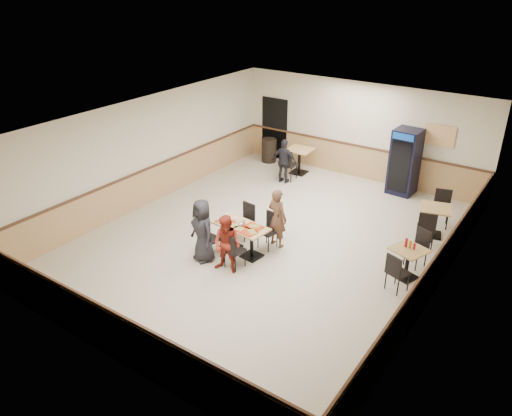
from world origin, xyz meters
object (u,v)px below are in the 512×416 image
Objects in this scene: pepsi_cooler at (405,162)px; back_table at (299,157)px; diner_woman_left at (203,231)px; diner_man_opposite at (277,218)px; diner_woman_right at (227,245)px; side_table_near at (408,259)px; main_table at (241,234)px; lone_diner at (284,161)px; trash_bin at (269,150)px; side_table_far at (434,217)px.

back_table is at bearing -170.03° from pepsi_cooler.
diner_woman_left is 1.82m from diner_man_opposite.
pepsi_cooler reaches higher than diner_woman_right.
pepsi_cooler is (-1.67, 4.31, 0.50)m from side_table_near.
diner_man_opposite is at bearing 62.10° from main_table.
diner_man_opposite reaches higher than lone_diner.
diner_woman_left reaches higher than lone_diner.
trash_bin is (-2.27, 6.18, -0.35)m from diner_woman_left.
lone_diner is at bearing 148.84° from side_table_near.
diner_man_opposite is 4.92m from pepsi_cooler.
diner_woman_left reaches higher than diner_woman_right.
pepsi_cooler is at bearing 89.11° from diner_woman_left.
back_table is (-1.90, 4.33, -0.18)m from diner_man_opposite.
diner_woman_left is 0.77× the size of pepsi_cooler.
trash_bin is at bearing -176.36° from pepsi_cooler.
trash_bin is (-3.29, 4.68, -0.33)m from diner_man_opposite.
trash_bin is (-6.33, 4.27, -0.07)m from side_table_near.
lone_diner is (-1.90, 3.40, -0.04)m from diner_man_opposite.
diner_woman_left is 4.97m from lone_diner.
back_table is (-0.88, 5.83, -0.20)m from diner_woman_left.
main_table is at bearing -105.83° from pepsi_cooler.
diner_man_opposite is at bearing 72.30° from diner_woman_right.
diner_woman_left is 4.50m from side_table_near.
side_table_far is 0.46× the size of pepsi_cooler.
diner_woman_right is 1.52× the size of side_table_far.
diner_woman_right is at bearing 88.45° from diner_man_opposite.
side_table_near is at bearing -164.12° from diner_man_opposite.
lone_diner is 5.78m from side_table_near.
trash_bin is at bearing -46.61° from diner_man_opposite.
diner_woman_right is 1.61m from diner_man_opposite.
pepsi_cooler is (1.37, 4.72, 0.24)m from diner_man_opposite.
main_table is 0.94m from diner_man_opposite.
pepsi_cooler reaches higher than lone_diner.
diner_woman_right is at bearing -127.38° from side_table_far.
lone_diner is (-0.88, 4.90, -0.05)m from diner_woman_left.
diner_woman_left reaches higher than side_table_near.
diner_man_opposite reaches higher than side_table_near.
side_table_far reaches higher than main_table.
diner_woman_right is 0.92× the size of diner_man_opposite.
side_table_far is 2.67m from pepsi_cooler.
trash_bin is at bearing 146.02° from side_table_near.
diner_man_opposite reaches higher than main_table.
lone_diner is 4.90m from side_table_far.
diner_man_opposite is 3.93m from side_table_far.
back_table is at bearing 141.58° from side_table_near.
pepsi_cooler reaches higher than main_table.
pepsi_cooler reaches higher than diner_man_opposite.
diner_man_opposite is (1.02, 1.50, -0.02)m from diner_woman_left.
side_table_near is 4.65m from pepsi_cooler.
lone_diner is at bearing -90.00° from back_table.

